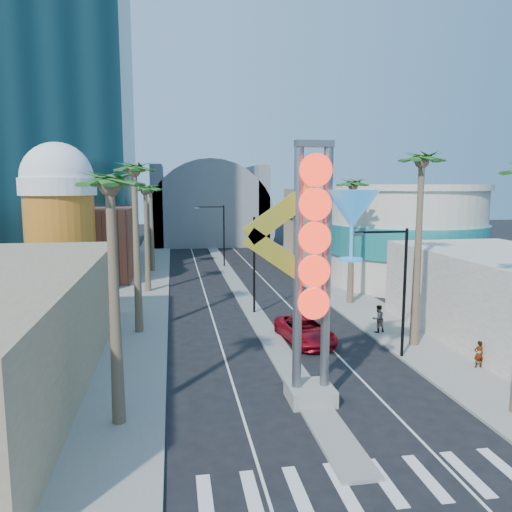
{
  "coord_description": "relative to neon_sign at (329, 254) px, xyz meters",
  "views": [
    {
      "loc": [
        -6.47,
        -19.5,
        10.51
      ],
      "look_at": [
        -0.11,
        18.46,
        5.05
      ],
      "focal_mm": 35.0,
      "sensor_mm": 36.0,
      "label": 1
    }
  ],
  "objects": [
    {
      "name": "ground",
      "position": [
        -0.82,
        -2.96,
        -7.31
      ],
      "size": [
        240.0,
        240.0,
        0.0
      ],
      "primitive_type": "plane",
      "color": "black",
      "rests_on": "ground"
    },
    {
      "name": "canopy",
      "position": [
        -0.82,
        69.04,
        -3.0
      ],
      "size": [
        22.0,
        16.0,
        22.0
      ],
      "color": "slate",
      "rests_on": "ground"
    },
    {
      "name": "palm_7",
      "position": [
        8.18,
        31.04,
        3.52
      ],
      "size": [
        2.4,
        2.4,
        12.7
      ],
      "color": "brown",
      "rests_on": "ground"
    },
    {
      "name": "palm_1",
      "position": [
        -9.82,
        13.04,
        3.52
      ],
      "size": [
        2.4,
        2.4,
        12.7
      ],
      "color": "brown",
      "rests_on": "ground"
    },
    {
      "name": "palm_3",
      "position": [
        -9.82,
        39.04,
        2.17
      ],
      "size": [
        2.4,
        2.4,
        11.2
      ],
      "color": "brown",
      "rests_on": "ground"
    },
    {
      "name": "pedestrian_b",
      "position": [
        6.96,
        10.03,
        -6.17
      ],
      "size": [
        1.11,
        0.96,
        1.97
      ],
      "primitive_type": "imported",
      "rotation": [
        0.0,
        0.0,
        3.4
      ],
      "color": "gray",
      "rests_on": "sidewalk_east"
    },
    {
      "name": "sidewalk_west",
      "position": [
        -10.32,
        32.04,
        -7.23
      ],
      "size": [
        5.0,
        100.0,
        0.15
      ],
      "primitive_type": "cube",
      "color": "gray",
      "rests_on": "ground"
    },
    {
      "name": "sidewalk_east",
      "position": [
        8.68,
        32.04,
        -7.23
      ],
      "size": [
        5.0,
        100.0,
        0.15
      ],
      "primitive_type": "cube",
      "color": "gray",
      "rests_on": "ground"
    },
    {
      "name": "pedestrian_a",
      "position": [
        9.84,
        2.51,
        -6.37
      ],
      "size": [
        0.59,
        0.4,
        1.57
      ],
      "primitive_type": "imported",
      "rotation": [
        0.0,
        0.0,
        3.1
      ],
      "color": "gray",
      "rests_on": "sidewalk_east"
    },
    {
      "name": "hotel_tower",
      "position": [
        -22.82,
        49.04,
        17.69
      ],
      "size": [
        20.0,
        20.0,
        50.0
      ],
      "primitive_type": "cube",
      "color": "black",
      "rests_on": "ground"
    },
    {
      "name": "streetlight_0",
      "position": [
        -0.27,
        17.04,
        -2.43
      ],
      "size": [
        3.79,
        0.25,
        8.0
      ],
      "color": "black",
      "rests_on": "ground"
    },
    {
      "name": "palm_5",
      "position": [
        8.18,
        7.04,
        3.96
      ],
      "size": [
        2.4,
        2.4,
        13.2
      ],
      "color": "brown",
      "rests_on": "ground"
    },
    {
      "name": "red_pickup",
      "position": [
        1.35,
        9.08,
        -6.47
      ],
      "size": [
        3.41,
        6.27,
        1.67
      ],
      "primitive_type": "imported",
      "rotation": [
        0.0,
        0.0,
        0.11
      ],
      "color": "maroon",
      "rests_on": "ground"
    },
    {
      "name": "beer_mug",
      "position": [
        -17.82,
        27.04,
        0.54
      ],
      "size": [
        7.0,
        7.0,
        14.5
      ],
      "color": "#C16B19",
      "rests_on": "ground"
    },
    {
      "name": "palm_6",
      "position": [
        8.18,
        19.04,
        2.62
      ],
      "size": [
        2.4,
        2.4,
        11.7
      ],
      "color": "brown",
      "rests_on": "ground"
    },
    {
      "name": "brick_filler_west",
      "position": [
        -16.82,
        35.04,
        -3.31
      ],
      "size": [
        10.0,
        10.0,
        8.0
      ],
      "primitive_type": "cube",
      "color": "brown",
      "rests_on": "ground"
    },
    {
      "name": "turquoise_building",
      "position": [
        17.18,
        27.04,
        -2.06
      ],
      "size": [
        16.6,
        16.6,
        10.6
      ],
      "color": "#B3AA98",
      "rests_on": "ground"
    },
    {
      "name": "palm_2",
      "position": [
        -9.82,
        27.04,
        2.17
      ],
      "size": [
        2.4,
        2.4,
        11.2
      ],
      "color": "brown",
      "rests_on": "ground"
    },
    {
      "name": "filler_east",
      "position": [
        15.18,
        45.04,
        -2.31
      ],
      "size": [
        10.0,
        20.0,
        10.0
      ],
      "primitive_type": "cube",
      "color": "#8F7D5C",
      "rests_on": "ground"
    },
    {
      "name": "palm_0",
      "position": [
        -9.82,
        -0.96,
        2.62
      ],
      "size": [
        2.4,
        2.4,
        11.7
      ],
      "color": "brown",
      "rests_on": "ground"
    },
    {
      "name": "streetlight_1",
      "position": [
        -1.36,
        41.04,
        -2.43
      ],
      "size": [
        3.79,
        0.25,
        8.0
      ],
      "color": "black",
      "rests_on": "ground"
    },
    {
      "name": "median",
      "position": [
        -0.82,
        35.04,
        -7.23
      ],
      "size": [
        1.6,
        84.0,
        0.15
      ],
      "primitive_type": "cube",
      "color": "gray",
      "rests_on": "ground"
    },
    {
      "name": "neon_sign",
      "position": [
        0.0,
        0.0,
        0.0
      ],
      "size": [
        6.53,
        2.6,
        12.55
      ],
      "color": "gray",
      "rests_on": "ground"
    },
    {
      "name": "streetlight_2",
      "position": [
        5.91,
        5.04,
        -2.47
      ],
      "size": [
        3.45,
        0.25,
        8.0
      ],
      "color": "black",
      "rests_on": "ground"
    }
  ]
}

